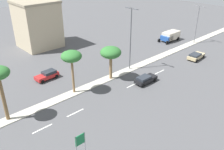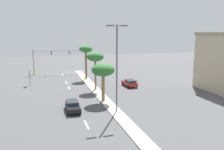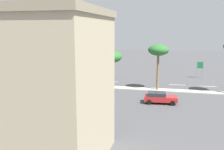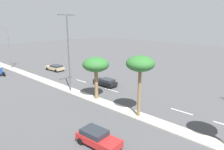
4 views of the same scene
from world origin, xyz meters
name	(u,v)px [view 1 (image 1 of 4)]	position (x,y,z in m)	size (l,w,h in m)	color
ground_plane	(120,74)	(0.00, 32.61, 0.00)	(160.00, 160.00, 0.00)	#4C4C4F
median_curb	(151,60)	(0.00, 41.93, 0.06)	(1.80, 83.86, 0.12)	#B7B2A3
lane_stripe_trailing	(42,129)	(4.64, 14.00, 0.01)	(0.20, 2.80, 0.01)	silver
lane_stripe_right	(75,113)	(4.64, 19.11, 0.01)	(0.20, 2.80, 0.01)	silver
lane_stripe_leading	(132,85)	(4.64, 30.99, 0.01)	(0.20, 2.80, 0.01)	silver
lane_stripe_mid	(160,72)	(4.64, 38.66, 0.01)	(0.20, 2.80, 0.01)	silver
directional_road_sign	(80,142)	(12.06, 14.75, 2.24)	(0.10, 1.23, 3.20)	gray
commercial_building	(38,24)	(-24.12, 29.01, 5.44)	(8.88, 8.92, 10.84)	tan
palm_tree_front	(71,57)	(-0.11, 22.25, 6.20)	(3.18, 3.18, 7.09)	olive
palm_tree_near	(111,53)	(0.34, 29.89, 4.96)	(3.66, 3.66, 5.96)	olive
street_lamp_left	(131,35)	(-0.18, 35.34, 6.84)	(2.90, 0.24, 11.70)	#515459
street_lamp_right	(197,21)	(0.17, 58.72, 5.52)	(2.90, 0.24, 9.15)	slate
sedan_red_right	(47,75)	(-7.34, 21.53, 0.77)	(2.16, 4.30, 1.44)	red
sedan_black_inboard	(145,79)	(5.58, 33.23, 0.73)	(1.90, 4.33, 1.34)	black
sedan_tan_trailing	(196,56)	(5.96, 49.43, 0.71)	(2.35, 4.70, 1.29)	tan
box_truck	(170,36)	(-5.03, 55.56, 1.31)	(2.78, 6.14, 2.38)	#234C99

